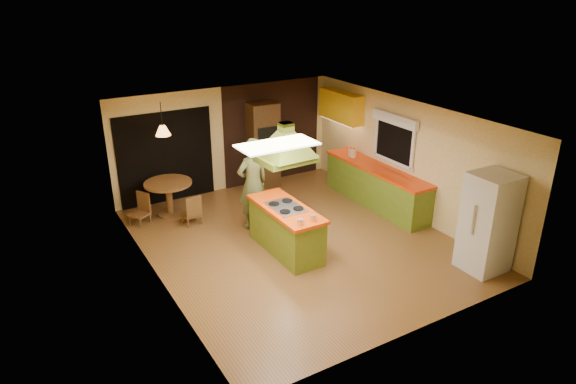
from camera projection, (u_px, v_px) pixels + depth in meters
ground at (297, 241)px, 10.11m from camera, size 6.50×6.50×0.00m
room_walls at (297, 182)px, 9.63m from camera, size 5.50×6.50×6.50m
ceiling_plane at (298, 117)px, 9.15m from camera, size 6.50×6.50×0.00m
brick_panel at (272, 132)px, 12.78m from camera, size 2.64×0.03×2.50m
nook_opening at (166, 158)px, 11.57m from camera, size 2.20×0.03×2.10m
right_counter at (376, 186)px, 11.56m from camera, size 0.62×3.05×0.92m
upper_cabinets at (341, 106)px, 12.31m from camera, size 0.34×1.40×0.70m
window_right at (395, 130)px, 11.01m from camera, size 0.12×1.35×1.06m
fluor_panel at (277, 145)px, 7.69m from camera, size 1.20×0.60×0.03m
kitchen_island at (286, 229)px, 9.59m from camera, size 0.74×1.80×0.92m
range_hood at (286, 136)px, 8.90m from camera, size 1.00×0.74×0.79m
man at (253, 184)px, 10.37m from camera, size 0.73×0.51×1.91m
refrigerator at (488, 223)px, 8.85m from camera, size 0.74×0.70×1.79m
wall_oven at (263, 145)px, 12.44m from camera, size 0.73×0.64×2.09m
dining_table at (169, 192)px, 11.05m from camera, size 1.02×1.02×0.76m
chair_left at (139, 209)px, 10.72m from camera, size 0.49×0.49×0.66m
chair_near at (191, 209)px, 10.73m from camera, size 0.38×0.38×0.66m
pendant_lamp at (163, 131)px, 10.53m from camera, size 0.37×0.37×0.20m
canister_large at (354, 153)px, 11.96m from camera, size 0.15×0.15×0.19m
canister_medium at (351, 152)px, 12.04m from camera, size 0.14×0.14×0.18m
canister_small at (351, 153)px, 12.05m from camera, size 0.14×0.14×0.16m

